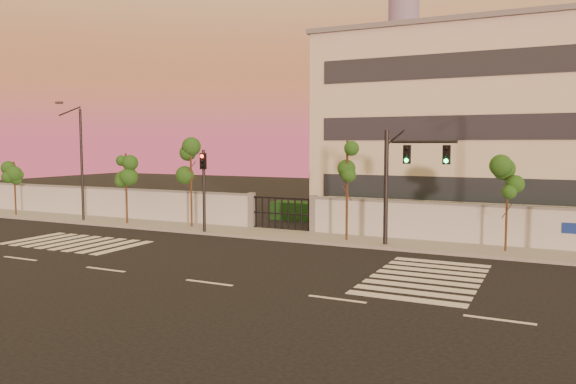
# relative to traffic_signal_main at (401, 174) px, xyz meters

# --- Properties ---
(ground) EXTENTS (120.00, 120.00, 0.00)m
(ground) POSITION_rel_traffic_signal_main_xyz_m (-4.52, -9.78, -3.63)
(ground) COLOR black
(ground) RESTS_ON ground
(sidewalk) EXTENTS (60.00, 3.00, 0.15)m
(sidewalk) POSITION_rel_traffic_signal_main_xyz_m (-4.52, 0.72, -3.55)
(sidewalk) COLOR gray
(sidewalk) RESTS_ON ground
(perimeter_wall) EXTENTS (60.00, 0.36, 2.20)m
(perimeter_wall) POSITION_rel_traffic_signal_main_xyz_m (-4.42, 2.22, -2.55)
(perimeter_wall) COLOR silver
(perimeter_wall) RESTS_ON ground
(hedge_row) EXTENTS (41.00, 4.25, 1.80)m
(hedge_row) POSITION_rel_traffic_signal_main_xyz_m (-3.36, 4.96, -2.81)
(hedge_row) COLOR #103817
(hedge_row) RESTS_ON ground
(institutional_building) EXTENTS (24.40, 12.40, 12.25)m
(institutional_building) POSITION_rel_traffic_signal_main_xyz_m (4.48, 12.21, 2.53)
(institutional_building) COLOR beige
(institutional_building) RESTS_ON ground
(distant_skyscraper) EXTENTS (16.00, 16.00, 118.00)m
(distant_skyscraper) POSITION_rel_traffic_signal_main_xyz_m (-69.52, 270.22, 58.36)
(distant_skyscraper) COLOR slate
(distant_skyscraper) RESTS_ON ground
(road_markings) EXTENTS (57.00, 7.62, 0.02)m
(road_markings) POSITION_rel_traffic_signal_main_xyz_m (-6.11, -6.02, -3.62)
(road_markings) COLOR silver
(road_markings) RESTS_ON ground
(street_tree_a) EXTENTS (1.44, 1.15, 3.84)m
(street_tree_a) POSITION_rel_traffic_signal_main_xyz_m (-27.28, 0.14, -0.80)
(street_tree_a) COLOR #382314
(street_tree_a) RESTS_ON ground
(street_tree_b) EXTENTS (1.40, 1.12, 4.50)m
(street_tree_b) POSITION_rel_traffic_signal_main_xyz_m (-17.29, 0.22, -0.31)
(street_tree_b) COLOR #382314
(street_tree_b) RESTS_ON ground
(street_tree_c) EXTENTS (1.52, 1.21, 5.41)m
(street_tree_c) POSITION_rel_traffic_signal_main_xyz_m (-12.79, 0.76, 0.35)
(street_tree_c) COLOR #382314
(street_tree_c) RESTS_ON ground
(street_tree_d) EXTENTS (1.55, 1.23, 5.27)m
(street_tree_d) POSITION_rel_traffic_signal_main_xyz_m (-2.85, 0.39, 0.25)
(street_tree_d) COLOR #382314
(street_tree_d) RESTS_ON ground
(street_tree_e) EXTENTS (1.31, 1.04, 4.47)m
(street_tree_e) POSITION_rel_traffic_signal_main_xyz_m (4.79, 0.77, -0.34)
(street_tree_e) COLOR #382314
(street_tree_e) RESTS_ON ground
(traffic_signal_main) EXTENTS (3.55, 1.31, 5.74)m
(traffic_signal_main) POSITION_rel_traffic_signal_main_xyz_m (0.00, 0.00, 0.00)
(traffic_signal_main) COLOR black
(traffic_signal_main) RESTS_ON ground
(traffic_signal_secondary) EXTENTS (0.37, 0.35, 4.75)m
(traffic_signal_secondary) POSITION_rel_traffic_signal_main_xyz_m (-11.00, -0.59, -0.61)
(traffic_signal_secondary) COLOR black
(traffic_signal_secondary) RESTS_ON ground
(streetlight_west) EXTENTS (0.46, 1.85, 7.67)m
(streetlight_west) POSITION_rel_traffic_signal_main_xyz_m (-20.90, -0.05, 0.52)
(streetlight_west) COLOR black
(streetlight_west) RESTS_ON ground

